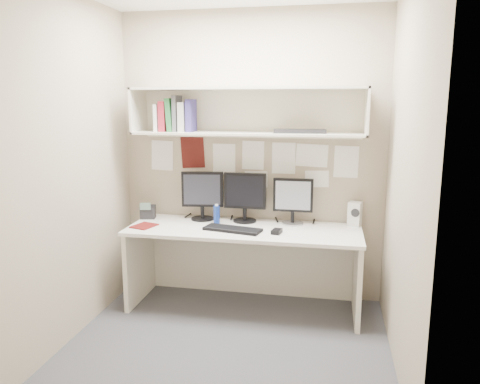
% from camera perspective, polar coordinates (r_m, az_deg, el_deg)
% --- Properties ---
extents(floor, '(2.40, 2.00, 0.01)m').
position_cam_1_polar(floor, '(3.73, -1.46, -17.91)').
color(floor, '#414145').
rests_on(floor, ground).
extents(wall_back, '(2.40, 0.02, 2.60)m').
position_cam_1_polar(wall_back, '(4.28, 1.35, 4.24)').
color(wall_back, tan).
rests_on(wall_back, ground).
extents(wall_front, '(2.40, 0.02, 2.60)m').
position_cam_1_polar(wall_front, '(2.35, -6.86, -1.40)').
color(wall_front, tan).
rests_on(wall_front, ground).
extents(wall_left, '(0.02, 2.00, 2.60)m').
position_cam_1_polar(wall_left, '(3.75, -19.80, 2.65)').
color(wall_left, tan).
rests_on(wall_left, ground).
extents(wall_right, '(0.02, 2.00, 2.60)m').
position_cam_1_polar(wall_right, '(3.26, 19.48, 1.51)').
color(wall_right, tan).
rests_on(wall_right, ground).
extents(desk, '(2.00, 0.70, 0.73)m').
position_cam_1_polar(desk, '(4.16, 0.47, -9.22)').
color(desk, silver).
rests_on(desk, floor).
extents(overhead_hutch, '(2.00, 0.38, 0.40)m').
position_cam_1_polar(overhead_hutch, '(4.11, 1.04, 9.85)').
color(overhead_hutch, silver).
rests_on(overhead_hutch, wall_back).
extents(pinned_papers, '(1.92, 0.01, 0.48)m').
position_cam_1_polar(pinned_papers, '(4.28, 1.33, 3.57)').
color(pinned_papers, white).
rests_on(pinned_papers, wall_back).
extents(monitor_left, '(0.38, 0.21, 0.44)m').
position_cam_1_polar(monitor_left, '(4.29, -4.60, -0.17)').
color(monitor_left, black).
rests_on(monitor_left, desk).
extents(monitor_center, '(0.38, 0.21, 0.44)m').
position_cam_1_polar(monitor_center, '(4.20, 0.61, -0.37)').
color(monitor_center, black).
rests_on(monitor_center, desk).
extents(monitor_right, '(0.35, 0.19, 0.41)m').
position_cam_1_polar(monitor_right, '(4.15, 6.48, -0.83)').
color(monitor_right, '#A5A5AA').
rests_on(monitor_right, desk).
extents(keyboard, '(0.51, 0.27, 0.02)m').
position_cam_1_polar(keyboard, '(3.95, -0.91, -4.58)').
color(keyboard, black).
rests_on(keyboard, desk).
extents(mouse, '(0.09, 0.12, 0.03)m').
position_cam_1_polar(mouse, '(3.88, 4.50, -4.82)').
color(mouse, black).
rests_on(mouse, desk).
extents(speaker, '(0.13, 0.14, 0.21)m').
position_cam_1_polar(speaker, '(4.21, 13.82, -2.59)').
color(speaker, silver).
rests_on(speaker, desk).
extents(blue_bottle, '(0.06, 0.06, 0.18)m').
position_cam_1_polar(blue_bottle, '(4.17, -2.87, -2.74)').
color(blue_bottle, navy).
rests_on(blue_bottle, desk).
extents(maroon_notebook, '(0.22, 0.25, 0.01)m').
position_cam_1_polar(maroon_notebook, '(4.17, -11.60, -4.07)').
color(maroon_notebook, '#5A110F').
rests_on(maroon_notebook, desk).
extents(desk_phone, '(0.15, 0.14, 0.16)m').
position_cam_1_polar(desk_phone, '(4.44, -11.16, -2.37)').
color(desk_phone, black).
rests_on(desk_phone, desk).
extents(book_stack, '(0.34, 0.19, 0.31)m').
position_cam_1_polar(book_stack, '(4.20, -7.85, 9.18)').
color(book_stack, white).
rests_on(book_stack, overhead_hutch).
extents(hutch_tray, '(0.45, 0.20, 0.03)m').
position_cam_1_polar(hutch_tray, '(3.99, 7.28, 7.37)').
color(hutch_tray, black).
rests_on(hutch_tray, overhead_hutch).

